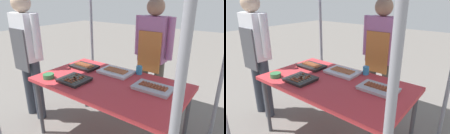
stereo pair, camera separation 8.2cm
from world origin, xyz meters
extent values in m
cube|color=#C63338|center=(0.00, 0.00, 0.73)|extent=(1.60, 0.90, 0.04)
cylinder|color=#3F3F44|center=(-0.74, -0.39, 0.35)|extent=(0.04, 0.04, 0.71)
cylinder|color=#3F3F44|center=(-0.74, 0.39, 0.35)|extent=(0.04, 0.04, 0.71)
cylinder|color=#3F3F44|center=(0.74, 0.39, 0.35)|extent=(0.04, 0.04, 0.71)
cylinder|color=gray|center=(0.95, -0.80, 1.13)|extent=(0.04, 0.04, 2.25)
cylinder|color=gray|center=(-0.95, 0.80, 1.13)|extent=(0.04, 0.04, 2.25)
cube|color=#ADADB2|center=(0.46, 0.10, 0.76)|extent=(0.36, 0.22, 0.02)
cube|color=#ADADB2|center=(0.46, 0.10, 0.78)|extent=(0.38, 0.23, 0.01)
cylinder|color=brown|center=(0.33, 0.10, 0.78)|extent=(0.03, 0.08, 0.03)
cylinder|color=brown|center=(0.36, 0.10, 0.78)|extent=(0.03, 0.08, 0.03)
cylinder|color=brown|center=(0.40, 0.10, 0.78)|extent=(0.03, 0.08, 0.03)
cylinder|color=brown|center=(0.43, 0.10, 0.78)|extent=(0.03, 0.08, 0.03)
cylinder|color=brown|center=(0.46, 0.10, 0.78)|extent=(0.03, 0.08, 0.03)
cylinder|color=brown|center=(0.49, 0.10, 0.78)|extent=(0.03, 0.08, 0.03)
cylinder|color=brown|center=(0.52, 0.10, 0.78)|extent=(0.03, 0.08, 0.03)
cylinder|color=brown|center=(0.55, 0.10, 0.78)|extent=(0.03, 0.08, 0.03)
cylinder|color=brown|center=(0.58, 0.10, 0.78)|extent=(0.03, 0.08, 0.03)
cube|color=black|center=(-0.31, -0.21, 0.76)|extent=(0.29, 0.26, 0.02)
cube|color=black|center=(-0.31, -0.21, 0.78)|extent=(0.30, 0.27, 0.01)
cylinder|color=tan|center=(-0.31, -0.30, 0.78)|extent=(0.19, 0.01, 0.01)
cube|color=brown|center=(-0.34, -0.30, 0.78)|extent=(0.02, 0.02, 0.02)
cube|color=brown|center=(-0.33, -0.30, 0.78)|extent=(0.02, 0.02, 0.02)
cube|color=brown|center=(-0.29, -0.30, 0.78)|extent=(0.02, 0.02, 0.02)
cube|color=brown|center=(-0.25, -0.30, 0.78)|extent=(0.02, 0.02, 0.02)
cylinder|color=tan|center=(-0.31, -0.27, 0.78)|extent=(0.19, 0.01, 0.01)
cube|color=brown|center=(-0.30, -0.27, 0.78)|extent=(0.02, 0.02, 0.02)
cube|color=brown|center=(-0.25, -0.27, 0.78)|extent=(0.02, 0.02, 0.02)
cube|color=brown|center=(-0.35, -0.27, 0.78)|extent=(0.02, 0.02, 0.02)
cube|color=brown|center=(-0.32, -0.27, 0.78)|extent=(0.02, 0.02, 0.02)
cylinder|color=tan|center=(-0.31, -0.23, 0.78)|extent=(0.19, 0.01, 0.01)
cube|color=brown|center=(-0.30, -0.23, 0.78)|extent=(0.02, 0.02, 0.02)
cube|color=brown|center=(-0.27, -0.23, 0.78)|extent=(0.02, 0.02, 0.02)
cube|color=brown|center=(-0.27, -0.23, 0.78)|extent=(0.02, 0.02, 0.02)
cube|color=brown|center=(-0.25, -0.23, 0.78)|extent=(0.02, 0.02, 0.02)
cylinder|color=tan|center=(-0.31, -0.19, 0.78)|extent=(0.19, 0.01, 0.01)
cube|color=brown|center=(-0.24, -0.19, 0.78)|extent=(0.02, 0.02, 0.02)
cube|color=brown|center=(-0.32, -0.19, 0.78)|extent=(0.02, 0.02, 0.02)
cube|color=brown|center=(-0.31, -0.19, 0.78)|extent=(0.02, 0.02, 0.02)
cube|color=brown|center=(-0.31, -0.19, 0.78)|extent=(0.02, 0.02, 0.02)
cylinder|color=tan|center=(-0.31, -0.16, 0.78)|extent=(0.19, 0.01, 0.01)
cube|color=brown|center=(-0.25, -0.16, 0.78)|extent=(0.02, 0.02, 0.02)
cube|color=brown|center=(-0.27, -0.16, 0.78)|extent=(0.02, 0.02, 0.02)
cylinder|color=tan|center=(-0.31, -0.12, 0.78)|extent=(0.19, 0.01, 0.01)
cube|color=brown|center=(-0.36, -0.12, 0.78)|extent=(0.02, 0.02, 0.02)
cube|color=brown|center=(-0.27, -0.12, 0.78)|extent=(0.02, 0.02, 0.02)
cube|color=brown|center=(-0.26, -0.12, 0.78)|extent=(0.02, 0.02, 0.02)
cube|color=silver|center=(-0.08, 0.24, 0.76)|extent=(0.38, 0.25, 0.02)
cube|color=silver|center=(-0.08, 0.24, 0.78)|extent=(0.39, 0.27, 0.01)
cylinder|color=#B7663D|center=(-0.21, 0.24, 0.78)|extent=(0.03, 0.11, 0.03)
cylinder|color=#B7663D|center=(-0.18, 0.24, 0.78)|extent=(0.03, 0.11, 0.03)
cylinder|color=#B7663D|center=(-0.14, 0.24, 0.78)|extent=(0.03, 0.11, 0.03)
cylinder|color=#B7663D|center=(-0.11, 0.24, 0.78)|extent=(0.03, 0.11, 0.03)
cylinder|color=#B7663D|center=(-0.08, 0.24, 0.78)|extent=(0.03, 0.11, 0.03)
cylinder|color=#B7663D|center=(-0.05, 0.24, 0.78)|extent=(0.03, 0.11, 0.03)
cylinder|color=#B7663D|center=(-0.02, 0.24, 0.78)|extent=(0.03, 0.11, 0.03)
cylinder|color=#B7663D|center=(0.01, 0.24, 0.78)|extent=(0.03, 0.11, 0.03)
cylinder|color=#B7663D|center=(0.04, 0.24, 0.78)|extent=(0.03, 0.11, 0.03)
cube|color=black|center=(-0.51, 0.16, 0.76)|extent=(0.33, 0.21, 0.02)
cube|color=black|center=(-0.51, 0.16, 0.78)|extent=(0.34, 0.22, 0.01)
cylinder|color=#9E512D|center=(-0.63, 0.16, 0.79)|extent=(0.03, 0.09, 0.03)
cylinder|color=#9E512D|center=(-0.60, 0.16, 0.79)|extent=(0.03, 0.09, 0.03)
cylinder|color=#9E512D|center=(-0.56, 0.16, 0.79)|extent=(0.03, 0.09, 0.03)
cylinder|color=#9E512D|center=(-0.53, 0.16, 0.79)|extent=(0.03, 0.09, 0.03)
cylinder|color=#9E512D|center=(-0.50, 0.16, 0.79)|extent=(0.03, 0.09, 0.03)
cylinder|color=#9E512D|center=(-0.46, 0.16, 0.79)|extent=(0.03, 0.09, 0.03)
cylinder|color=#9E512D|center=(-0.43, 0.16, 0.79)|extent=(0.03, 0.09, 0.03)
cylinder|color=#9E512D|center=(-0.39, 0.16, 0.79)|extent=(0.03, 0.09, 0.03)
cylinder|color=#33723F|center=(-0.60, -0.32, 0.78)|extent=(0.12, 0.12, 0.05)
cylinder|color=#338CBF|center=(0.15, 0.38, 0.80)|extent=(0.07, 0.07, 0.10)
cylinder|color=#595147|center=(0.02, 0.76, 0.40)|extent=(0.12, 0.12, 0.81)
cylinder|color=#595147|center=(0.24, 0.76, 0.40)|extent=(0.12, 0.12, 0.81)
cube|color=#B26B9E|center=(0.13, 0.76, 1.09)|extent=(0.34, 0.20, 0.57)
cube|color=#CC7233|center=(0.13, 0.65, 0.95)|extent=(0.30, 0.02, 0.51)
cylinder|color=#B26B9E|center=(-0.09, 0.76, 1.12)|extent=(0.08, 0.08, 0.51)
cylinder|color=#B26B9E|center=(0.35, 0.76, 1.12)|extent=(0.08, 0.08, 0.51)
sphere|color=#9E7256|center=(0.13, 0.76, 1.49)|extent=(0.22, 0.22, 0.22)
cylinder|color=#333842|center=(-1.26, -0.20, 0.42)|extent=(0.12, 0.12, 0.83)
cylinder|color=#333842|center=(-1.04, -0.20, 0.42)|extent=(0.12, 0.12, 0.83)
cube|color=white|center=(-1.15, -0.20, 1.13)|extent=(0.34, 0.20, 0.59)
cube|color=#4C4C51|center=(-1.15, -0.31, 0.98)|extent=(0.30, 0.02, 0.53)
cylinder|color=white|center=(-1.37, -0.20, 1.15)|extent=(0.08, 0.08, 0.53)
cylinder|color=white|center=(-0.93, -0.20, 1.15)|extent=(0.08, 0.08, 0.53)
sphere|color=#D8B293|center=(-1.15, -0.20, 1.53)|extent=(0.23, 0.23, 0.23)
camera|label=1|loc=(1.14, -1.52, 1.60)|focal=31.33mm
camera|label=2|loc=(1.21, -1.47, 1.60)|focal=31.33mm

